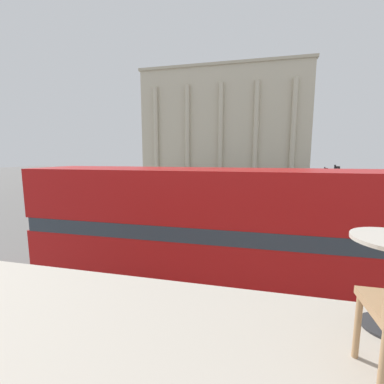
% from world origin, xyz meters
% --- Properties ---
extents(double_decker_bus, '(11.48, 2.63, 4.38)m').
position_xyz_m(double_decker_bus, '(-1.26, 5.51, 2.43)').
color(double_decker_bus, black).
rests_on(double_decker_bus, ground_plane).
extents(plaza_building_left, '(32.77, 14.51, 21.80)m').
position_xyz_m(plaza_building_left, '(-5.81, 53.73, 10.90)').
color(plaza_building_left, beige).
rests_on(plaza_building_left, ground_plane).
extents(traffic_light_near, '(0.42, 0.24, 3.65)m').
position_xyz_m(traffic_light_near, '(5.86, 11.97, 2.39)').
color(traffic_light_near, black).
rests_on(traffic_light_near, ground_plane).
extents(traffic_light_mid, '(0.42, 0.24, 4.18)m').
position_xyz_m(traffic_light_mid, '(5.87, 17.09, 2.71)').
color(traffic_light_mid, black).
rests_on(traffic_light_mid, ground_plane).
extents(traffic_light_far, '(0.42, 0.24, 3.70)m').
position_xyz_m(traffic_light_far, '(7.21, 24.94, 2.42)').
color(traffic_light_far, black).
rests_on(traffic_light_far, ground_plane).
extents(car_maroon, '(4.20, 1.93, 1.35)m').
position_xyz_m(car_maroon, '(-7.96, 24.72, 0.70)').
color(car_maroon, black).
rests_on(car_maroon, ground_plane).
extents(car_white, '(4.20, 1.93, 1.35)m').
position_xyz_m(car_white, '(6.65, 29.97, 0.70)').
color(car_white, black).
rests_on(car_white, ground_plane).
extents(pedestrian_grey, '(0.32, 0.32, 1.62)m').
position_xyz_m(pedestrian_grey, '(4.32, 17.53, 0.93)').
color(pedestrian_grey, '#282B33').
rests_on(pedestrian_grey, ground_plane).
extents(pedestrian_blue, '(0.32, 0.32, 1.73)m').
position_xyz_m(pedestrian_blue, '(-0.33, 23.56, 1.00)').
color(pedestrian_blue, '#282B33').
rests_on(pedestrian_blue, ground_plane).
extents(pedestrian_white, '(0.32, 0.32, 1.61)m').
position_xyz_m(pedestrian_white, '(0.70, 28.30, 0.92)').
color(pedestrian_white, '#282B33').
rests_on(pedestrian_white, ground_plane).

